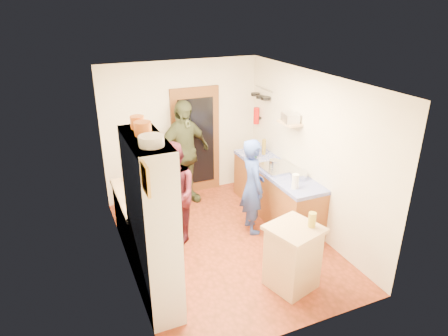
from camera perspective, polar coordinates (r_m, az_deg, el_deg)
floor at (r=6.48m, az=0.09°, el=-10.72°), size 3.00×4.00×0.02m
ceiling at (r=5.48m, az=0.11°, el=12.70°), size 3.00×4.00×0.02m
wall_back at (r=7.63m, az=-5.97°, el=5.43°), size 3.00×0.02×2.60m
wall_front at (r=4.30m, az=11.01°, el=-9.70°), size 3.00×0.02×2.60m
wall_left at (r=5.48m, az=-14.54°, el=-2.47°), size 0.02×4.00×2.60m
wall_right at (r=6.56m, az=12.28°, el=2.05°), size 0.02×4.00×2.60m
door_frame at (r=7.74m, az=-4.04°, el=3.83°), size 0.95×0.06×2.10m
door_glass at (r=7.71m, az=-3.95°, el=3.75°), size 0.70×0.02×1.70m
hutch_body at (r=4.91m, az=-10.25°, el=-7.91°), size 0.40×1.20×2.20m
hutch_top_shelf at (r=4.46m, az=-11.22°, el=4.09°), size 0.40×1.14×0.04m
plate_stack at (r=4.15m, az=-10.34°, el=3.84°), size 0.26×0.26×0.11m
orange_pot_a at (r=4.50m, az=-11.53°, el=5.55°), size 0.19×0.19×0.15m
orange_pot_b at (r=4.76m, az=-12.28°, el=6.42°), size 0.16×0.16×0.15m
left_counter_base at (r=6.32m, az=-11.69°, el=-7.55°), size 0.60×1.40×0.85m
left_counter_top at (r=6.11m, az=-12.02°, el=-3.91°), size 0.64×1.44×0.05m
toaster at (r=5.63m, az=-10.56°, el=-4.83°), size 0.28×0.21×0.19m
kettle at (r=5.87m, az=-12.16°, el=-3.82°), size 0.21×0.21×0.19m
orange_bowl at (r=6.23m, az=-11.67°, el=-2.61°), size 0.22×0.22×0.09m
chopping_board at (r=6.66m, az=-13.03°, el=-1.32°), size 0.34×0.27×0.02m
right_counter_base at (r=7.13m, az=7.36°, el=-3.56°), size 0.60×2.20×0.84m
right_counter_top at (r=6.95m, az=7.55°, el=-0.24°), size 0.62×2.22×0.06m
hob at (r=6.90m, az=7.69°, el=0.05°), size 0.55×0.58×0.04m
pot_on_hob at (r=6.88m, az=7.20°, el=0.70°), size 0.18×0.18×0.12m
bottle_a at (r=7.25m, az=4.39°, el=2.59°), size 0.10×0.10×0.33m
bottle_b at (r=7.48m, az=4.59°, el=2.94°), size 0.07×0.07×0.26m
bottle_c at (r=7.47m, az=5.73°, el=3.02°), size 0.09×0.09×0.30m
paper_towel at (r=6.20m, az=10.15°, el=-1.89°), size 0.13×0.13×0.23m
mixing_bowl at (r=6.57m, az=10.60°, el=-1.08°), size 0.29×0.29×0.10m
island_base at (r=5.47m, az=9.73°, el=-12.64°), size 0.68×0.68×0.86m
island_top at (r=5.22m, az=10.07°, el=-8.58°), size 0.77×0.77×0.05m
cutting_board at (r=5.21m, az=9.29°, el=-8.47°), size 0.41×0.37×0.02m
oil_jar at (r=5.22m, az=12.47°, el=-7.23°), size 0.12×0.12×0.20m
pan_rail at (r=7.56m, az=5.75°, el=11.17°), size 0.02×0.65×0.02m
pan_hang_a at (r=7.41m, az=5.95°, el=9.89°), size 0.18×0.18×0.05m
pan_hang_b at (r=7.59m, az=5.21°, el=10.07°), size 0.16×0.16×0.05m
pan_hang_c at (r=7.76m, az=4.50°, el=10.46°), size 0.17×0.17×0.05m
wall_shelf at (r=6.71m, az=9.39°, el=6.35°), size 0.26×0.42×0.03m
radio at (r=6.69m, az=9.44°, el=7.09°), size 0.27×0.33×0.15m
ext_bracket at (r=7.86m, az=5.02°, el=7.15°), size 0.06×0.10×0.04m
fire_extinguisher at (r=7.82m, az=4.64°, el=7.46°), size 0.11×0.11×0.32m
picture_frame at (r=3.78m, az=-11.15°, el=-1.50°), size 0.03×0.25×0.30m
person_hob at (r=6.45m, az=4.42°, el=-2.68°), size 0.45×0.63×1.60m
person_left at (r=6.24m, az=-7.09°, el=-3.53°), size 0.69×0.85×1.64m
person_back at (r=7.34m, az=-5.70°, el=2.14°), size 1.25×0.85×1.97m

